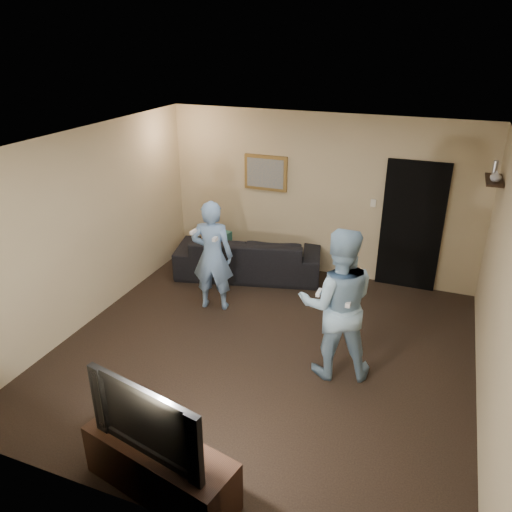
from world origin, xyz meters
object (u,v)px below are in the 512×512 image
at_px(sofa, 249,256).
at_px(wii_player_left, 212,256).
at_px(television, 155,414).
at_px(wii_player_right, 337,304).
at_px(tv_console, 160,467).

height_order(sofa, wii_player_left, wii_player_left).
relative_size(television, wii_player_right, 0.65).
height_order(television, wii_player_left, wii_player_left).
bearing_deg(wii_player_right, sofa, 133.09).
bearing_deg(wii_player_right, wii_player_left, 156.20).
bearing_deg(wii_player_left, wii_player_right, -23.80).
distance_m(television, wii_player_left, 3.22).
bearing_deg(television, sofa, 114.10).
distance_m(tv_console, wii_player_left, 3.26).
xyz_separation_m(sofa, television, (0.90, -4.22, 0.50)).
height_order(tv_console, television, television).
xyz_separation_m(tv_console, television, (0.00, 0.00, 0.59)).
distance_m(sofa, wii_player_right, 2.83).
distance_m(wii_player_left, wii_player_right, 2.15).
height_order(wii_player_left, wii_player_right, wii_player_right).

